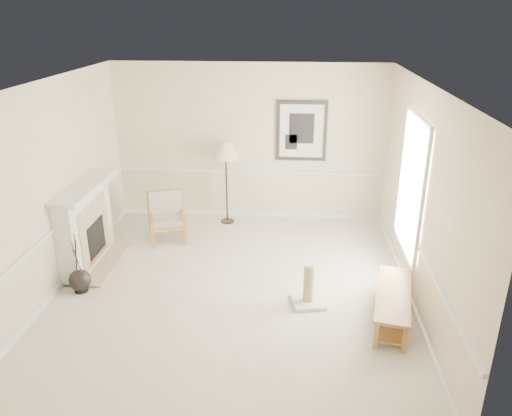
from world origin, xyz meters
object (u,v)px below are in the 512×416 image
at_px(floor_lamp, 226,152).
at_px(scratching_post, 308,291).
at_px(floor_vase, 80,281).
at_px(bench, 393,302).
at_px(armchair, 167,214).

height_order(floor_lamp, scratching_post, floor_lamp).
height_order(floor_vase, floor_lamp, floor_lamp).
height_order(bench, scratching_post, scratching_post).
distance_m(floor_vase, armchair, 2.07).
relative_size(armchair, floor_lamp, 0.53).
relative_size(floor_lamp, scratching_post, 2.57).
bearing_deg(bench, floor_lamp, 130.16).
distance_m(floor_lamp, bench, 4.09).
relative_size(floor_vase, scratching_post, 1.49).
relative_size(armchair, bench, 0.56).
xyz_separation_m(floor_vase, bench, (4.30, -0.37, 0.10)).
distance_m(bench, scratching_post, 1.12).
bearing_deg(scratching_post, armchair, 141.25).
distance_m(armchair, scratching_post, 3.12).
distance_m(floor_vase, floor_lamp, 3.39).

